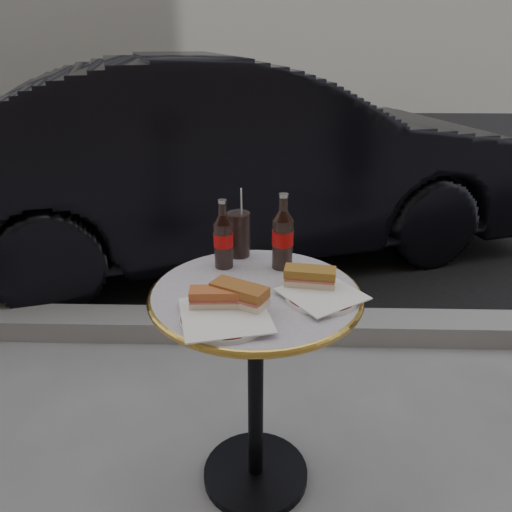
{
  "coord_description": "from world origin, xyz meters",
  "views": [
    {
      "loc": [
        0.04,
        -1.28,
        1.41
      ],
      "look_at": [
        0.0,
        0.05,
        0.82
      ],
      "focal_mm": 35.0,
      "sensor_mm": 36.0,
      "label": 1
    }
  ],
  "objects_px": {
    "plate_left": "(225,318)",
    "cola_bottle_left": "(223,234)",
    "parked_car": "(239,160)",
    "cola_bottle_right": "(283,231)",
    "plate_right": "(322,296)",
    "cola_glass": "(239,234)",
    "bistro_table": "(256,392)"
  },
  "relations": [
    {
      "from": "bistro_table",
      "to": "cola_bottle_right",
      "type": "relative_size",
      "value": 3.0
    },
    {
      "from": "cola_glass",
      "to": "parked_car",
      "type": "bearing_deg",
      "value": 93.45
    },
    {
      "from": "plate_right",
      "to": "cola_bottle_left",
      "type": "distance_m",
      "value": 0.37
    },
    {
      "from": "parked_car",
      "to": "cola_bottle_right",
      "type": "bearing_deg",
      "value": 169.84
    },
    {
      "from": "parked_car",
      "to": "plate_right",
      "type": "bearing_deg",
      "value": 172.04
    },
    {
      "from": "plate_right",
      "to": "parked_car",
      "type": "bearing_deg",
      "value": 99.84
    },
    {
      "from": "bistro_table",
      "to": "cola_glass",
      "type": "distance_m",
      "value": 0.51
    },
    {
      "from": "plate_right",
      "to": "cola_bottle_left",
      "type": "xyz_separation_m",
      "value": [
        -0.29,
        0.2,
        0.11
      ]
    },
    {
      "from": "cola_glass",
      "to": "cola_bottle_left",
      "type": "bearing_deg",
      "value": -115.81
    },
    {
      "from": "cola_bottle_left",
      "to": "plate_left",
      "type": "bearing_deg",
      "value": -84.58
    },
    {
      "from": "cola_bottle_left",
      "to": "cola_glass",
      "type": "distance_m",
      "value": 0.11
    },
    {
      "from": "cola_bottle_right",
      "to": "parked_car",
      "type": "height_order",
      "value": "parked_car"
    },
    {
      "from": "plate_left",
      "to": "cola_glass",
      "type": "height_order",
      "value": "cola_glass"
    },
    {
      "from": "bistro_table",
      "to": "plate_right",
      "type": "bearing_deg",
      "value": -11.85
    },
    {
      "from": "plate_left",
      "to": "cola_bottle_left",
      "type": "bearing_deg",
      "value": 95.42
    },
    {
      "from": "bistro_table",
      "to": "cola_bottle_right",
      "type": "height_order",
      "value": "cola_bottle_right"
    },
    {
      "from": "parked_car",
      "to": "cola_glass",
      "type": "bearing_deg",
      "value": 165.64
    },
    {
      "from": "bistro_table",
      "to": "cola_bottle_right",
      "type": "distance_m",
      "value": 0.52
    },
    {
      "from": "plate_right",
      "to": "cola_bottle_right",
      "type": "distance_m",
      "value": 0.26
    },
    {
      "from": "cola_bottle_left",
      "to": "cola_bottle_right",
      "type": "height_order",
      "value": "cola_bottle_right"
    },
    {
      "from": "parked_car",
      "to": "cola_bottle_left",
      "type": "bearing_deg",
      "value": 164.14
    },
    {
      "from": "bistro_table",
      "to": "plate_right",
      "type": "distance_m",
      "value": 0.42
    },
    {
      "from": "plate_right",
      "to": "parked_car",
      "type": "distance_m",
      "value": 2.08
    },
    {
      "from": "cola_glass",
      "to": "bistro_table",
      "type": "bearing_deg",
      "value": -76.15
    },
    {
      "from": "cola_glass",
      "to": "plate_left",
      "type": "bearing_deg",
      "value": -91.65
    },
    {
      "from": "parked_car",
      "to": "bistro_table",
      "type": "bearing_deg",
      "value": 166.97
    },
    {
      "from": "bistro_table",
      "to": "parked_car",
      "type": "relative_size",
      "value": 0.19
    },
    {
      "from": "bistro_table",
      "to": "plate_left",
      "type": "bearing_deg",
      "value": -114.09
    },
    {
      "from": "bistro_table",
      "to": "plate_left",
      "type": "xyz_separation_m",
      "value": [
        -0.07,
        -0.17,
        0.37
      ]
    },
    {
      "from": "cola_bottle_left",
      "to": "bistro_table",
      "type": "bearing_deg",
      "value": -57.09
    },
    {
      "from": "plate_left",
      "to": "cola_bottle_left",
      "type": "height_order",
      "value": "cola_bottle_left"
    },
    {
      "from": "bistro_table",
      "to": "cola_glass",
      "type": "bearing_deg",
      "value": 103.85
    }
  ]
}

